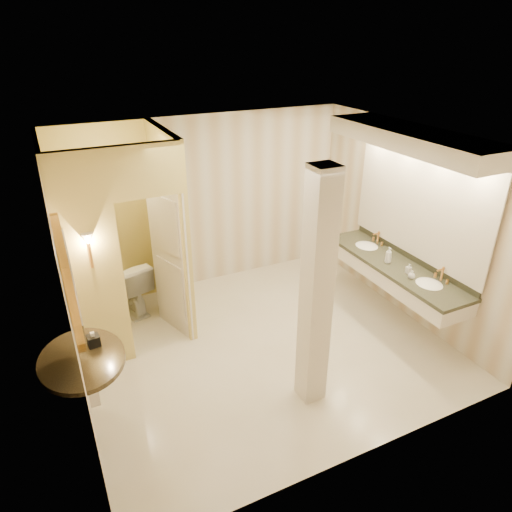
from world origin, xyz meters
The scene contains 16 objects.
floor centered at (0.00, 0.00, 0.00)m, with size 4.50×4.50×0.00m, color beige.
ceiling centered at (0.00, 0.00, 2.70)m, with size 4.50×4.50×0.00m, color silver.
wall_back centered at (0.00, 2.00, 1.35)m, with size 4.50×0.02×2.70m, color beige.
wall_front centered at (0.00, -2.00, 1.35)m, with size 4.50×0.02×2.70m, color beige.
wall_left centered at (-2.25, 0.00, 1.35)m, with size 0.02×4.00×2.70m, color beige.
wall_right centered at (2.25, 0.00, 1.35)m, with size 0.02×4.00×2.70m, color beige.
toilet_closet centered at (-1.12, 0.97, 1.39)m, with size 1.50×1.55×2.70m.
wall_sconce centered at (-1.93, 0.43, 1.73)m, with size 0.14×0.14×0.42m.
vanity centered at (1.98, -0.19, 1.63)m, with size 0.75×2.54×2.09m.
console_shelf centered at (-2.21, -0.43, 1.35)m, with size 1.04×1.04×1.97m.
pillar centered at (0.07, -1.06, 1.35)m, with size 0.26×0.26×2.70m, color beige.
tissue_box centered at (-2.09, -0.28, 0.93)m, with size 0.12×0.12×0.12m, color black.
toilet centered at (-1.42, 1.60, 0.42)m, with size 0.46×0.81×0.83m, color white.
soap_bottle_a centered at (1.91, -0.48, 0.94)m, with size 0.06×0.06×0.13m, color beige.
soap_bottle_b centered at (1.84, -0.61, 0.93)m, with size 0.09×0.09×0.11m, color silver.
soap_bottle_c centered at (1.86, -0.12, 0.99)m, with size 0.09×0.09×0.23m, color #C6B28C.
Camera 1 is at (-2.22, -4.41, 3.78)m, focal length 32.00 mm.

